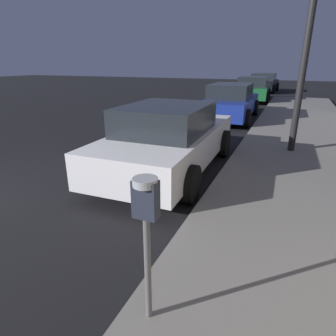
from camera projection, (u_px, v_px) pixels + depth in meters
The scene contains 6 objects.
sidewalk at pixel (313, 304), 2.74m from camera, with size 3.20×36.00×0.15m, color slate.
parking_meter at pixel (146, 216), 2.19m from camera, with size 0.19×0.19×1.29m.
car_white at pixel (169, 139), 6.14m from camera, with size 2.09×4.46×1.43m.
car_blue at pixel (231, 102), 11.77m from camera, with size 2.00×4.56×1.43m.
car_green at pixel (252, 89), 17.45m from camera, with size 2.18×4.20×1.43m.
car_black at pixel (263, 83), 23.06m from camera, with size 2.25×4.44×1.43m.
Camera 1 is at (5.16, -2.49, 2.23)m, focal length 30.93 mm.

